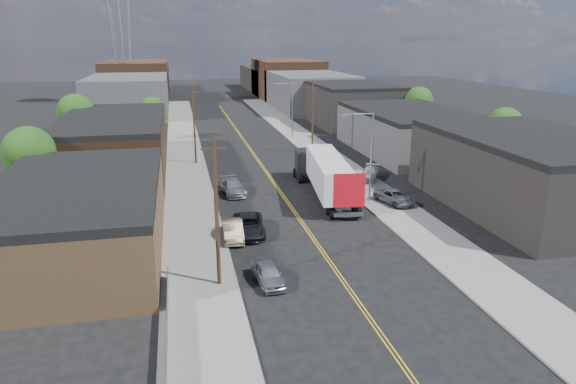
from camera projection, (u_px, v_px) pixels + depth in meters
name	position (u px, v px, depth m)	size (l,w,h in m)	color
ground	(244.00, 140.00, 82.41)	(260.00, 260.00, 0.00)	black
centerline	(258.00, 161.00, 68.36)	(0.32, 120.00, 0.01)	gold
sidewalk_left	(186.00, 164.00, 66.42)	(5.00, 140.00, 0.15)	slate
sidewalk_right	(327.00, 157.00, 70.27)	(5.00, 140.00, 0.15)	slate
warehouse_tan	(79.00, 216.00, 38.63)	(12.00, 22.00, 5.60)	brown
warehouse_brown	(114.00, 144.00, 62.83)	(12.00, 26.00, 6.60)	#432C1B
industrial_right_a	(530.00, 172.00, 48.41)	(14.00, 22.00, 7.10)	black
industrial_right_b	(410.00, 131.00, 72.89)	(14.00, 24.00, 6.10)	#3D3D40
industrial_right_c	(350.00, 104.00, 97.01)	(14.00, 22.00, 7.60)	black
skyline_left_a	(129.00, 95.00, 109.96)	(16.00, 30.00, 8.00)	#3D3D40
skyline_right_a	(310.00, 91.00, 118.08)	(16.00, 30.00, 8.00)	#3D3D40
skyline_left_b	(136.00, 81.00, 133.07)	(16.00, 26.00, 10.00)	#432C1B
skyline_right_b	(287.00, 79.00, 141.19)	(16.00, 26.00, 10.00)	#432C1B
skyline_left_c	(141.00, 81.00, 152.22)	(16.00, 40.00, 7.00)	black
skyline_right_c	(274.00, 79.00, 160.34)	(16.00, 40.00, 7.00)	black
streetlight_near	(368.00, 150.00, 49.66)	(3.39, 0.25, 9.00)	gray
streetlight_far	(290.00, 105.00, 82.42)	(3.39, 0.25, 9.00)	gray
utility_pole_left_near	(216.00, 212.00, 32.46)	(1.60, 0.26, 10.00)	black
utility_pole_left_far	(194.00, 125.00, 65.22)	(1.60, 0.26, 10.00)	black
utility_pole_right	(313.00, 117.00, 71.36)	(1.60, 0.26, 10.00)	black
chainlink_fence	(167.00, 336.00, 27.00)	(0.05, 16.00, 1.22)	slate
tree_left_near	(30.00, 155.00, 47.98)	(4.85, 4.76, 7.91)	black
tree_left_mid	(76.00, 115.00, 71.29)	(5.10, 5.04, 8.37)	black
tree_left_far	(153.00, 112.00, 80.13)	(4.35, 4.20, 6.97)	black
tree_right_near	(505.00, 128.00, 64.64)	(4.60, 4.48, 7.44)	black
tree_right_far	(419.00, 103.00, 87.02)	(4.85, 4.76, 7.91)	black
semi_truck	(323.00, 172.00, 52.87)	(4.49, 17.00, 4.38)	silver
car_left_a	(268.00, 274.00, 34.00)	(1.61, 4.01, 1.37)	gray
car_left_b	(233.00, 230.00, 41.58)	(1.57, 4.49, 1.48)	#837555
car_left_c	(249.00, 225.00, 42.61)	(2.54, 5.52, 1.53)	black
car_left_d	(233.00, 187.00, 53.64)	(2.09, 5.15, 1.50)	gray
car_right_lot_a	(395.00, 197.00, 50.14)	(2.15, 4.65, 1.29)	gray
car_right_lot_b	(370.00, 173.00, 58.93)	(1.85, 4.56, 1.32)	#B4B4B4
car_right_lot_c	(340.00, 168.00, 60.73)	(1.73, 4.29, 1.46)	black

